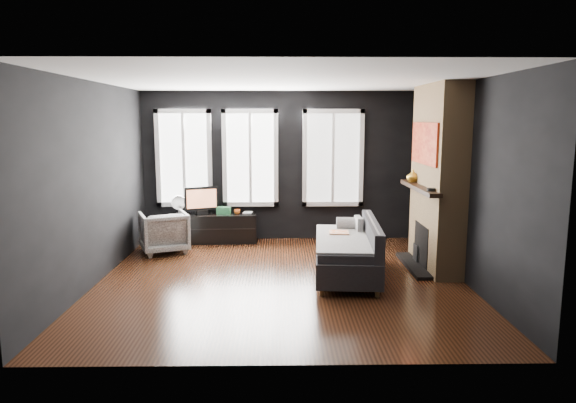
{
  "coord_description": "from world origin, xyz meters",
  "views": [
    {
      "loc": [
        -0.01,
        -6.83,
        2.19
      ],
      "look_at": [
        0.1,
        0.3,
        1.05
      ],
      "focal_mm": 32.0,
      "sensor_mm": 36.0,
      "label": 1
    }
  ],
  "objects_px": {
    "mug": "(237,211)",
    "book": "(243,207)",
    "sofa": "(346,248)",
    "monitor": "(201,199)",
    "media_console": "(214,228)",
    "armchair": "(164,230)",
    "mantel_vase": "(413,176)"
  },
  "relations": [
    {
      "from": "armchair",
      "to": "book",
      "type": "height_order",
      "value": "armchair"
    },
    {
      "from": "mug",
      "to": "monitor",
      "type": "bearing_deg",
      "value": 175.49
    },
    {
      "from": "book",
      "to": "monitor",
      "type": "bearing_deg",
      "value": -174.56
    },
    {
      "from": "media_console",
      "to": "mantel_vase",
      "type": "distance_m",
      "value": 3.62
    },
    {
      "from": "monitor",
      "to": "mantel_vase",
      "type": "bearing_deg",
      "value": -40.6
    },
    {
      "from": "armchair",
      "to": "mug",
      "type": "distance_m",
      "value": 1.36
    },
    {
      "from": "mantel_vase",
      "to": "monitor",
      "type": "bearing_deg",
      "value": 160.73
    },
    {
      "from": "mantel_vase",
      "to": "book",
      "type": "bearing_deg",
      "value": 154.79
    },
    {
      "from": "monitor",
      "to": "mantel_vase",
      "type": "distance_m",
      "value": 3.72
    },
    {
      "from": "mantel_vase",
      "to": "armchair",
      "type": "bearing_deg",
      "value": 172.92
    },
    {
      "from": "armchair",
      "to": "mug",
      "type": "relative_size",
      "value": 6.74
    },
    {
      "from": "armchair",
      "to": "book",
      "type": "xyz_separation_m",
      "value": [
        1.27,
        0.79,
        0.25
      ]
    },
    {
      "from": "book",
      "to": "mantel_vase",
      "type": "xyz_separation_m",
      "value": [
        2.73,
        -1.29,
        0.7
      ]
    },
    {
      "from": "sofa",
      "to": "media_console",
      "type": "height_order",
      "value": "sofa"
    },
    {
      "from": "armchair",
      "to": "book",
      "type": "bearing_deg",
      "value": -170.49
    },
    {
      "from": "armchair",
      "to": "mug",
      "type": "bearing_deg",
      "value": -172.54
    },
    {
      "from": "book",
      "to": "mantel_vase",
      "type": "height_order",
      "value": "mantel_vase"
    },
    {
      "from": "sofa",
      "to": "mug",
      "type": "height_order",
      "value": "sofa"
    },
    {
      "from": "monitor",
      "to": "mug",
      "type": "relative_size",
      "value": 5.57
    },
    {
      "from": "sofa",
      "to": "monitor",
      "type": "bearing_deg",
      "value": 142.23
    },
    {
      "from": "monitor",
      "to": "mug",
      "type": "height_order",
      "value": "monitor"
    },
    {
      "from": "mantel_vase",
      "to": "mug",
      "type": "bearing_deg",
      "value": 157.67
    },
    {
      "from": "mug",
      "to": "book",
      "type": "xyz_separation_m",
      "value": [
        0.1,
        0.12,
        0.05
      ]
    },
    {
      "from": "armchair",
      "to": "media_console",
      "type": "distance_m",
      "value": 1.03
    },
    {
      "from": "armchair",
      "to": "mantel_vase",
      "type": "bearing_deg",
      "value": 150.59
    },
    {
      "from": "mug",
      "to": "book",
      "type": "bearing_deg",
      "value": 49.3
    },
    {
      "from": "armchair",
      "to": "monitor",
      "type": "bearing_deg",
      "value": -148.54
    },
    {
      "from": "sofa",
      "to": "monitor",
      "type": "xyz_separation_m",
      "value": [
        -2.34,
        2.11,
        0.39
      ]
    },
    {
      "from": "sofa",
      "to": "monitor",
      "type": "relative_size",
      "value": 3.01
    },
    {
      "from": "media_console",
      "to": "book",
      "type": "xyz_separation_m",
      "value": [
        0.52,
        0.1,
        0.37
      ]
    },
    {
      "from": "book",
      "to": "mantel_vase",
      "type": "bearing_deg",
      "value": -25.21
    },
    {
      "from": "media_console",
      "to": "book",
      "type": "height_order",
      "value": "book"
    }
  ]
}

